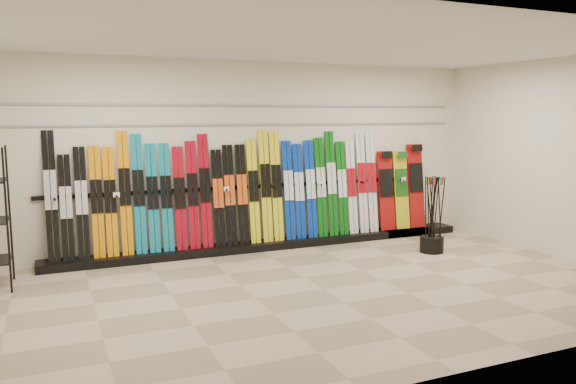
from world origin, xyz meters
name	(u,v)px	position (x,y,z in m)	size (l,w,h in m)	color
floor	(323,289)	(0.00, 0.00, 0.00)	(8.00, 8.00, 0.00)	gray
back_wall	(253,156)	(0.00, 2.50, 1.50)	(8.00, 8.00, 0.00)	beige
right_wall	(563,159)	(4.00, 0.00, 1.50)	(5.00, 5.00, 0.00)	beige
ceiling	(325,42)	(0.00, 0.00, 3.00)	(8.00, 8.00, 0.00)	silver
ski_rack_base	(272,244)	(0.22, 2.28, 0.06)	(8.00, 0.40, 0.12)	black
skis	(230,192)	(-0.44, 2.35, 0.95)	(5.37, 0.28, 1.83)	black
snowboards	(402,189)	(2.78, 2.35, 0.84)	(0.95, 0.23, 1.51)	#990C0C
pole_bin	(432,244)	(2.44, 1.02, 0.12)	(0.37, 0.37, 0.25)	black
ski_poles	(433,214)	(2.44, 1.00, 0.61)	(0.23, 0.25, 1.18)	black
slatwall_rail_0	(253,125)	(0.00, 2.48, 2.00)	(7.60, 0.02, 0.03)	gray
slatwall_rail_1	(253,106)	(0.00, 2.48, 2.30)	(7.60, 0.02, 0.03)	gray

